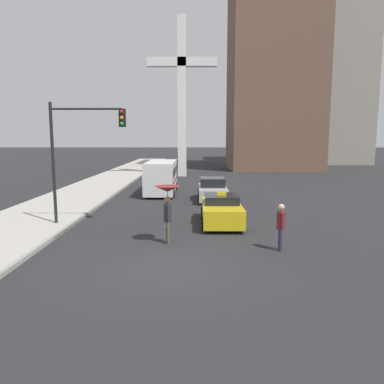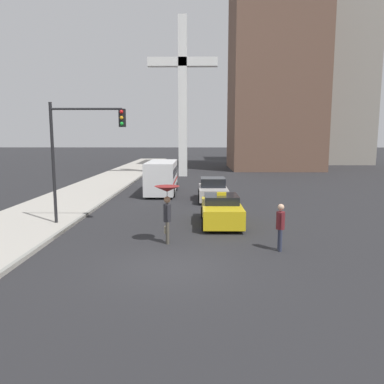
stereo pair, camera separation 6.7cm
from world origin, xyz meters
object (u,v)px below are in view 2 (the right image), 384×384
Objects in this scene: monument_cross at (183,87)px; ambulance_van at (162,176)px; sedan_red at (213,190)px; pedestrian_man at (280,223)px; taxi at (221,210)px; pedestrian_with_umbrella at (167,199)px; traffic_light at (81,141)px.

ambulance_van is at bearing -94.87° from monument_cross.
pedestrian_man reaches higher than sedan_red.
taxi is 4.65m from pedestrian_man.
pedestrian_man is at bearing 113.52° from taxi.
ambulance_van is (-3.62, 2.96, 0.64)m from sedan_red.
pedestrian_with_umbrella is (-2.31, -3.35, 1.11)m from taxi.
ambulance_van reaches higher than pedestrian_man.
monument_cross reaches higher than ambulance_van.
pedestrian_with_umbrella is at bearing 55.37° from taxi.
ambulance_van is at bearing -156.74° from pedestrian_man.
monument_cross is at bearing 80.76° from traffic_light.
traffic_light is 24.09m from monument_cross.
taxi is 7.20m from traffic_light.
sedan_red is 10.46m from pedestrian_with_umbrella.
traffic_light is at bearing 4.25° from taxi.
taxi is 4.22m from pedestrian_with_umbrella.
sedan_red is (-0.11, 6.81, 0.01)m from taxi.
taxi is 0.72× the size of traffic_light.
pedestrian_man is at bearing -112.06° from pedestrian_with_umbrella.
monument_cross is (1.10, 12.92, 8.01)m from ambulance_van.
traffic_light reaches higher than pedestrian_with_umbrella.
monument_cross is (-2.52, 15.88, 8.66)m from sedan_red.
sedan_red is at bearing -89.11° from taxi.
monument_cross is (3.77, 23.17, 5.40)m from traffic_light.
taxi is 10.48m from ambulance_van.
pedestrian_with_umbrella reaches higher than taxi.
sedan_red is 11.24m from pedestrian_man.
ambulance_van is at bearing -3.69° from pedestrian_with_umbrella.
ambulance_van reaches higher than sedan_red.
sedan_red is at bearing 49.18° from traffic_light.
taxi reaches higher than sedan_red.
pedestrian_with_umbrella is 0.40× the size of traffic_light.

